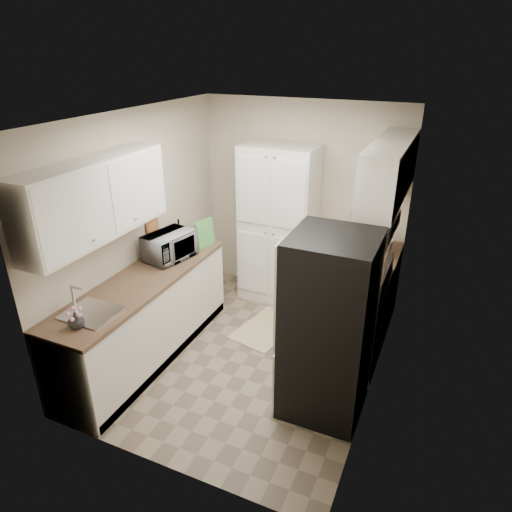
# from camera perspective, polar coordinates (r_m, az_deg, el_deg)

# --- Properties ---
(ground) EXTENTS (3.20, 3.20, 0.00)m
(ground) POSITION_cam_1_polar(r_m,az_deg,el_deg) (5.08, -0.82, -12.11)
(ground) COLOR #7A6B56
(ground) RESTS_ON ground
(room_shell) EXTENTS (2.64, 3.24, 2.52)m
(room_shell) POSITION_cam_1_polar(r_m,az_deg,el_deg) (4.30, -1.22, 5.46)
(room_shell) COLOR beige
(room_shell) RESTS_ON ground
(pantry_cabinet) EXTENTS (0.90, 0.55, 2.00)m
(pantry_cabinet) POSITION_cam_1_polar(r_m,az_deg,el_deg) (5.73, 2.80, 3.83)
(pantry_cabinet) COLOR silver
(pantry_cabinet) RESTS_ON ground
(base_cabinet_left) EXTENTS (0.60, 2.30, 0.88)m
(base_cabinet_left) POSITION_cam_1_polar(r_m,az_deg,el_deg) (4.97, -13.51, -7.67)
(base_cabinet_left) COLOR silver
(base_cabinet_left) RESTS_ON ground
(countertop_left) EXTENTS (0.63, 2.33, 0.04)m
(countertop_left) POSITION_cam_1_polar(r_m,az_deg,el_deg) (4.74, -14.06, -2.97)
(countertop_left) COLOR brown
(countertop_left) RESTS_ON base_cabinet_left
(base_cabinet_right) EXTENTS (0.60, 0.80, 0.88)m
(base_cabinet_right) POSITION_cam_1_polar(r_m,az_deg,el_deg) (5.57, 13.70, -3.88)
(base_cabinet_right) COLOR silver
(base_cabinet_right) RESTS_ON ground
(countertop_right) EXTENTS (0.63, 0.83, 0.04)m
(countertop_right) POSITION_cam_1_polar(r_m,az_deg,el_deg) (5.37, 14.19, 0.43)
(countertop_right) COLOR brown
(countertop_right) RESTS_ON base_cabinet_right
(electric_range) EXTENTS (0.71, 0.78, 1.13)m
(electric_range) POSITION_cam_1_polar(r_m,az_deg,el_deg) (4.87, 11.69, -7.64)
(electric_range) COLOR #B7B7BC
(electric_range) RESTS_ON ground
(refrigerator) EXTENTS (0.70, 0.72, 1.70)m
(refrigerator) POSITION_cam_1_polar(r_m,az_deg,el_deg) (4.02, 9.03, -8.78)
(refrigerator) COLOR #B7B7BC
(refrigerator) RESTS_ON ground
(microwave) EXTENTS (0.46, 0.59, 0.29)m
(microwave) POSITION_cam_1_polar(r_m,az_deg,el_deg) (5.05, -10.75, 1.23)
(microwave) COLOR silver
(microwave) RESTS_ON countertop_left
(wine_bottle) EXTENTS (0.07, 0.07, 0.27)m
(wine_bottle) POSITION_cam_1_polar(r_m,az_deg,el_deg) (5.43, -9.59, 2.94)
(wine_bottle) COLOR black
(wine_bottle) RESTS_ON countertop_left
(flower_vase) EXTENTS (0.18, 0.18, 0.14)m
(flower_vase) POSITION_cam_1_polar(r_m,az_deg,el_deg) (4.08, -21.61, -7.49)
(flower_vase) COLOR white
(flower_vase) RESTS_ON countertop_left
(cutting_board) EXTENTS (0.09, 0.25, 0.32)m
(cutting_board) POSITION_cam_1_polar(r_m,az_deg,el_deg) (5.30, -6.38, 2.87)
(cutting_board) COLOR #4A9745
(cutting_board) RESTS_ON countertop_left
(toaster_oven) EXTENTS (0.34, 0.41, 0.22)m
(toaster_oven) POSITION_cam_1_polar(r_m,az_deg,el_deg) (5.30, 15.07, 1.53)
(toaster_oven) COLOR silver
(toaster_oven) RESTS_ON countertop_right
(fruit_basket) EXTENTS (0.37, 0.37, 0.12)m
(fruit_basket) POSITION_cam_1_polar(r_m,az_deg,el_deg) (5.23, 15.10, 3.20)
(fruit_basket) COLOR orange
(fruit_basket) RESTS_ON toaster_oven
(kitchen_mat) EXTENTS (0.69, 0.93, 0.01)m
(kitchen_mat) POSITION_cam_1_polar(r_m,az_deg,el_deg) (5.47, 1.33, -9.02)
(kitchen_mat) COLOR #C7B87F
(kitchen_mat) RESTS_ON ground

